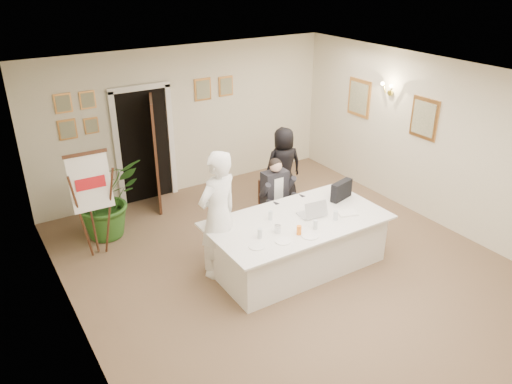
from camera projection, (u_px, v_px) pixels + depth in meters
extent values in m
plane|color=brown|center=(292.00, 269.00, 7.45)|extent=(7.00, 7.00, 0.00)
cube|color=white|center=(299.00, 82.00, 6.25)|extent=(6.00, 7.00, 0.02)
cube|color=#ECE7C8|center=(187.00, 120.00, 9.53)|extent=(6.00, 0.10, 2.80)
cube|color=#ECE7C8|center=(72.00, 245.00, 5.41)|extent=(0.10, 7.00, 2.80)
cube|color=#ECE7C8|center=(441.00, 144.00, 8.29)|extent=(0.10, 7.00, 2.80)
cube|color=black|center=(145.00, 146.00, 9.22)|extent=(0.92, 0.06, 2.10)
cube|color=white|center=(118.00, 152.00, 8.95)|extent=(0.10, 0.06, 2.20)
cube|color=white|center=(171.00, 142.00, 9.45)|extent=(0.10, 0.06, 2.20)
cube|color=#3E2614|center=(156.00, 154.00, 8.94)|extent=(0.33, 0.81, 2.02)
cube|color=silver|center=(297.00, 243.00, 7.41)|extent=(2.45, 1.22, 0.75)
cube|color=silver|center=(297.00, 220.00, 7.24)|extent=(2.63, 1.40, 0.03)
cube|color=white|center=(90.00, 183.00, 7.20)|extent=(0.59, 0.19, 0.82)
imported|color=white|center=(218.00, 215.00, 6.97)|extent=(0.80, 0.64, 1.91)
imported|color=black|center=(283.00, 165.00, 9.26)|extent=(0.78, 0.59, 1.44)
imported|color=#2B5D1F|center=(104.00, 199.00, 8.12)|extent=(1.46, 1.37, 1.31)
cube|color=black|center=(341.00, 190.00, 7.79)|extent=(0.44, 0.22, 0.30)
cube|color=white|center=(347.00, 213.00, 7.39)|extent=(0.33, 0.27, 0.03)
cylinder|color=white|center=(257.00, 246.00, 6.55)|extent=(0.25, 0.25, 0.01)
cylinder|color=white|center=(283.00, 241.00, 6.67)|extent=(0.24, 0.24, 0.01)
cylinder|color=white|center=(310.00, 236.00, 6.80)|extent=(0.30, 0.30, 0.01)
cylinder|color=silver|center=(260.00, 233.00, 6.73)|extent=(0.09, 0.09, 0.14)
cylinder|color=silver|center=(315.00, 225.00, 6.95)|extent=(0.06, 0.06, 0.14)
cylinder|color=silver|center=(336.00, 216.00, 7.20)|extent=(0.09, 0.09, 0.14)
cylinder|color=silver|center=(270.00, 215.00, 7.20)|extent=(0.07, 0.07, 0.14)
cylinder|color=orange|center=(299.00, 230.00, 6.82)|extent=(0.07, 0.07, 0.13)
cylinder|color=silver|center=(278.00, 229.00, 6.87)|extent=(0.11, 0.11, 0.11)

